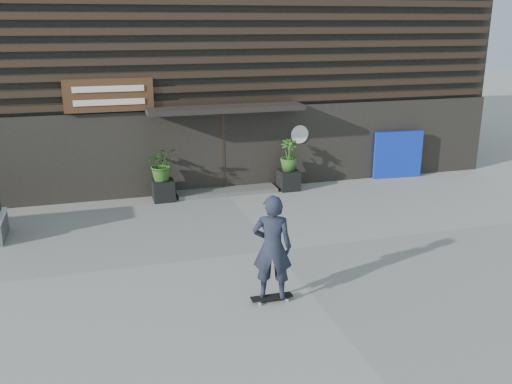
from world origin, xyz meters
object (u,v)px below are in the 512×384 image
object	(u,v)px
blue_tarp	(398,155)
skateboarder	(272,248)
planter_pot_left	(163,190)
planter_pot_right	(289,180)

from	to	relation	value
blue_tarp	skateboarder	xyz separation A→B (m)	(-6.57, -6.93, 0.29)
planter_pot_left	planter_pot_right	size ratio (longest dim) A/B	1.00
planter_pot_right	skateboarder	size ratio (longest dim) A/B	0.29
planter_pot_left	planter_pot_right	xyz separation A→B (m)	(3.80, 0.00, 0.00)
planter_pot_left	skateboarder	world-z (taller)	skateboarder
blue_tarp	skateboarder	bearing A→B (deg)	-129.00
planter_pot_left	blue_tarp	size ratio (longest dim) A/B	0.37
skateboarder	planter_pot_right	bearing A→B (deg)	67.91
planter_pot_right	blue_tarp	distance (m)	3.92
planter_pot_left	planter_pot_right	world-z (taller)	same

